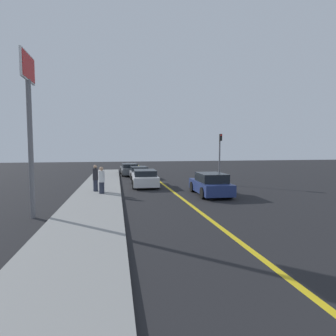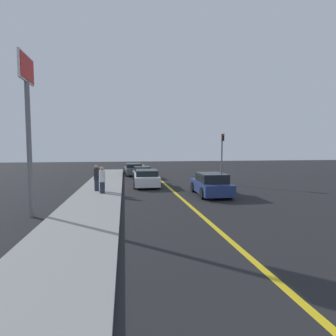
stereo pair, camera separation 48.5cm
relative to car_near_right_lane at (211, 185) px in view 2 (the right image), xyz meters
The scene contains 10 objects.
road_center_line 3.40m from the car_near_right_lane, 127.85° to the left, with size 0.20×60.00×0.01m.
sidewalk_left 7.39m from the car_near_right_lane, 161.83° to the left, with size 2.90×35.33×0.15m.
car_near_right_lane is the anchor object (origin of this frame).
car_ahead_center 5.94m from the car_near_right_lane, 128.03° to the left, with size 2.09×4.55×1.29m.
car_far_distant 11.21m from the car_near_right_lane, 108.86° to the left, with size 1.99×4.39×1.15m.
car_parked_left_lot 14.41m from the car_near_right_lane, 107.66° to the left, with size 2.08×4.84×1.27m.
pedestrian_near_curb 6.80m from the car_near_right_lane, behind, with size 0.37×0.37×1.66m.
pedestrian_mid_group 7.42m from the car_near_right_lane, 164.78° to the left, with size 0.35×0.35×1.71m.
traffic_light 5.19m from the car_near_right_lane, 61.01° to the left, with size 0.18×0.40×4.09m.
roadside_sign 10.86m from the car_near_right_lane, 157.68° to the right, with size 0.20×1.62×6.78m.
Camera 2 is at (-3.29, -0.28, 2.92)m, focal length 28.00 mm.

